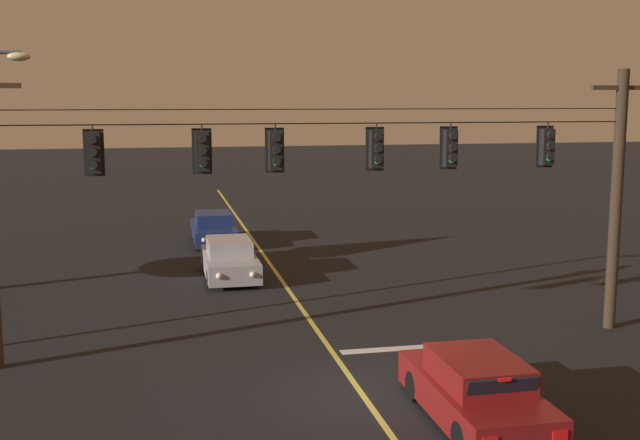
% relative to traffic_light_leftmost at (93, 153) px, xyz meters
% --- Properties ---
extents(ground_plane, '(180.00, 180.00, 0.00)m').
position_rel_traffic_light_leftmost_xyz_m(ground_plane, '(5.66, -3.43, -5.09)').
color(ground_plane, black).
extents(lane_centre_stripe, '(0.14, 60.00, 0.01)m').
position_rel_traffic_light_leftmost_xyz_m(lane_centre_stripe, '(5.66, 6.02, -5.09)').
color(lane_centre_stripe, '#D1C64C').
rests_on(lane_centre_stripe, ground).
extents(stop_bar_paint, '(3.40, 0.36, 0.01)m').
position_rel_traffic_light_leftmost_xyz_m(stop_bar_paint, '(7.56, -0.58, -5.09)').
color(stop_bar_paint, silver).
rests_on(stop_bar_paint, ground).
extents(signal_span_assembly, '(17.99, 0.32, 7.15)m').
position_rel_traffic_light_leftmost_xyz_m(signal_span_assembly, '(5.66, 0.02, -1.37)').
color(signal_span_assembly, '#38281C').
rests_on(signal_span_assembly, ground).
extents(traffic_light_leftmost, '(0.48, 0.41, 1.22)m').
position_rel_traffic_light_leftmost_xyz_m(traffic_light_leftmost, '(0.00, 0.00, 0.00)').
color(traffic_light_leftmost, black).
extents(traffic_light_left_inner, '(0.48, 0.41, 1.22)m').
position_rel_traffic_light_leftmost_xyz_m(traffic_light_left_inner, '(2.54, 0.00, 0.00)').
color(traffic_light_left_inner, black).
extents(traffic_light_centre, '(0.48, 0.41, 1.22)m').
position_rel_traffic_light_leftmost_xyz_m(traffic_light_centre, '(4.33, 0.00, 0.00)').
color(traffic_light_centre, black).
extents(traffic_light_right_inner, '(0.48, 0.41, 1.22)m').
position_rel_traffic_light_leftmost_xyz_m(traffic_light_right_inner, '(6.91, 0.00, 0.00)').
color(traffic_light_right_inner, black).
extents(traffic_light_rightmost, '(0.48, 0.41, 1.22)m').
position_rel_traffic_light_leftmost_xyz_m(traffic_light_rightmost, '(8.90, 0.00, 0.00)').
color(traffic_light_rightmost, black).
extents(traffic_light_far_right, '(0.48, 0.41, 1.22)m').
position_rel_traffic_light_leftmost_xyz_m(traffic_light_far_right, '(11.62, 0.00, 0.00)').
color(traffic_light_far_right, black).
extents(car_waiting_near_lane, '(1.80, 4.33, 1.39)m').
position_rel_traffic_light_leftmost_xyz_m(car_waiting_near_lane, '(7.46, -5.34, -4.45)').
color(car_waiting_near_lane, maroon).
rests_on(car_waiting_near_lane, ground).
extents(car_oncoming_lead, '(1.80, 4.42, 1.39)m').
position_rel_traffic_light_leftmost_xyz_m(car_oncoming_lead, '(3.91, 8.44, -4.45)').
color(car_oncoming_lead, '#A5A5AD').
rests_on(car_oncoming_lead, ground).
extents(car_oncoming_trailing, '(1.80, 4.42, 1.39)m').
position_rel_traffic_light_leftmost_xyz_m(car_oncoming_trailing, '(3.84, 15.25, -4.45)').
color(car_oncoming_trailing, navy).
rests_on(car_oncoming_trailing, ground).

